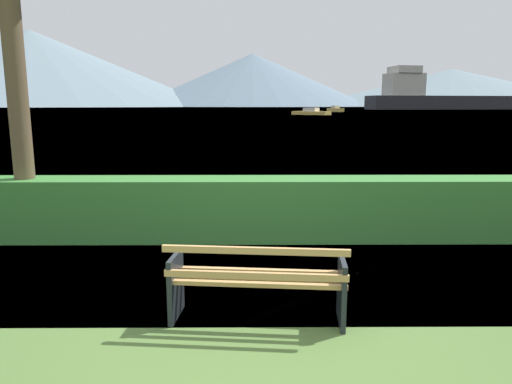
{
  "coord_description": "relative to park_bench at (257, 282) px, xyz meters",
  "views": [
    {
      "loc": [
        -0.05,
        -4.61,
        2.2
      ],
      "look_at": [
        0.0,
        2.45,
        0.89
      ],
      "focal_mm": 33.22,
      "sensor_mm": 36.0,
      "label": 1
    }
  ],
  "objects": [
    {
      "name": "fishing_boat_near",
      "position": [
        25.58,
        143.9,
        0.27
      ],
      "size": [
        4.38,
        7.68,
        1.89
      ],
      "color": "gold",
      "rests_on": "water_surface"
    },
    {
      "name": "water_surface",
      "position": [
        0.01,
        309.85,
        -0.43
      ],
      "size": [
        620.0,
        620.0,
        0.0
      ],
      "primitive_type": "plane",
      "color": "slate",
      "rests_on": "ground_plane"
    },
    {
      "name": "ground_plane",
      "position": [
        0.01,
        0.06,
        -0.43
      ],
      "size": [
        1400.0,
        1400.0,
        0.0
      ],
      "primitive_type": "plane",
      "color": "#4C6B33"
    },
    {
      "name": "cargo_ship_large",
      "position": [
        89.19,
        217.17,
        4.89
      ],
      "size": [
        89.0,
        27.36,
        19.03
      ],
      "color": "#232328",
      "rests_on": "water_surface"
    },
    {
      "name": "hedge_row",
      "position": [
        0.01,
        3.06,
        0.08
      ],
      "size": [
        12.29,
        0.74,
        1.01
      ],
      "primitive_type": "cube",
      "color": "#387A33",
      "rests_on": "ground_plane"
    },
    {
      "name": "park_bench",
      "position": [
        0.0,
        0.0,
        0.0
      ],
      "size": [
        1.83,
        0.73,
        0.87
      ],
      "color": "tan",
      "rests_on": "ground_plane"
    },
    {
      "name": "distant_hills",
      "position": [
        -85.12,
        573.5,
        35.56
      ],
      "size": [
        896.26,
        445.2,
        85.56
      ],
      "color": "slate",
      "rests_on": "ground_plane"
    },
    {
      "name": "tender_far",
      "position": [
        12.7,
        99.87,
        0.11
      ],
      "size": [
        8.2,
        7.91,
        1.56
      ],
      "color": "gold",
      "rests_on": "water_surface"
    }
  ]
}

